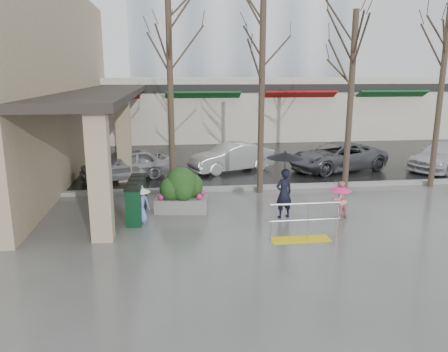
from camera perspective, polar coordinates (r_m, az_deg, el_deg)
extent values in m
plane|color=#51514F|center=(12.72, 2.68, -6.60)|extent=(120.00, 120.00, 0.00)
cube|color=black|center=(34.11, -3.67, 6.02)|extent=(120.00, 36.00, 0.01)
cube|color=gray|center=(16.47, 0.31, -1.65)|extent=(120.00, 0.30, 0.15)
cube|color=tan|center=(20.95, -27.02, 11.01)|extent=(6.00, 18.00, 8.00)
cube|color=#2D2823|center=(19.97, -15.30, 10.84)|extent=(2.80, 18.00, 0.25)
cube|color=tan|center=(11.71, -15.94, 0.07)|extent=(0.55, 0.55, 3.50)
cube|color=tan|center=(18.05, -12.95, 4.77)|extent=(0.55, 0.55, 3.50)
cube|color=beige|center=(30.14, 0.61, 8.89)|extent=(34.00, 6.00, 4.00)
cube|color=maroon|center=(27.20, -15.70, 9.72)|extent=(4.50, 1.68, 0.87)
cube|color=#0F4C1E|center=(26.99, -2.81, 10.17)|extent=(4.50, 1.68, 0.87)
cube|color=maroon|center=(28.10, 9.68, 10.12)|extent=(4.50, 1.68, 0.87)
cube|color=#0F4C1E|center=(30.38, 20.74, 9.69)|extent=(4.50, 1.68, 0.87)
cube|color=black|center=(27.20, 1.46, 11.36)|extent=(34.00, 0.35, 0.50)
cube|color=yellow|center=(11.91, 9.92, -8.15)|extent=(1.60, 0.50, 0.02)
cylinder|color=silver|center=(11.54, 6.20, -6.15)|extent=(0.05, 0.05, 1.00)
cylinder|color=silver|center=(11.80, 10.95, -5.87)|extent=(0.05, 0.05, 1.00)
cylinder|color=silver|center=(12.07, 14.58, -5.63)|extent=(0.05, 0.05, 1.00)
cylinder|color=silver|center=(11.62, 10.59, -3.57)|extent=(1.90, 0.06, 0.06)
cylinder|color=silver|center=(11.76, 10.49, -5.67)|extent=(1.90, 0.04, 0.04)
cylinder|color=#382B21|center=(15.40, -6.98, 9.76)|extent=(0.22, 0.22, 6.80)
cylinder|color=#382B21|center=(15.74, 4.93, 10.25)|extent=(0.22, 0.22, 7.00)
cylinder|color=#382B21|center=(16.76, 16.16, 9.11)|extent=(0.22, 0.22, 6.50)
cylinder|color=#382B21|center=(18.40, 26.44, 9.69)|extent=(0.22, 0.22, 7.20)
imported|color=black|center=(13.39, 7.84, -2.26)|extent=(0.64, 0.52, 1.53)
cylinder|color=black|center=(13.20, 7.95, 1.04)|extent=(0.02, 0.02, 0.97)
cone|color=black|center=(13.12, 8.00, 2.72)|extent=(1.12, 1.12, 0.18)
sphere|color=black|center=(13.10, 8.02, 3.19)|extent=(0.05, 0.05, 0.05)
imported|color=pink|center=(13.72, 14.87, -3.02)|extent=(0.66, 0.57, 1.15)
cylinder|color=black|center=(13.67, 14.92, -2.17)|extent=(0.02, 0.02, 0.50)
cone|color=#FF2883|center=(13.63, 14.96, -1.52)|extent=(0.69, 0.69, 0.18)
sphere|color=black|center=(13.60, 14.99, -1.08)|extent=(0.05, 0.05, 0.05)
imported|color=#6E88C4|center=(13.06, -10.94, -3.61)|extent=(0.61, 0.44, 1.16)
cylinder|color=black|center=(12.99, -10.99, -2.47)|extent=(0.02, 0.02, 0.54)
cone|color=white|center=(12.94, -11.02, -1.70)|extent=(0.64, 0.64, 0.18)
sphere|color=black|center=(12.91, -11.05, -1.22)|extent=(0.05, 0.05, 0.05)
cube|color=gray|center=(14.04, -5.55, -3.73)|extent=(1.74, 1.04, 0.46)
ellipsoid|color=#1B3D13|center=(13.86, -5.62, -1.03)|extent=(1.01, 0.91, 1.06)
sphere|color=#1B3D13|center=(13.80, -6.92, -1.67)|extent=(0.72, 0.72, 0.72)
sphere|color=#1B3D13|center=(14.03, -4.32, -1.29)|extent=(0.77, 0.77, 0.77)
cube|color=#0C391E|center=(12.88, -11.72, -4.11)|extent=(0.45, 0.45, 1.07)
cube|color=black|center=(12.72, -11.84, -1.61)|extent=(0.48, 0.48, 0.08)
cube|color=black|center=(13.38, -11.47, -3.43)|extent=(0.45, 0.45, 1.07)
cube|color=black|center=(13.23, -11.59, -1.02)|extent=(0.48, 0.48, 0.08)
cube|color=black|center=(13.89, -11.25, -2.80)|extent=(0.45, 0.45, 1.07)
cube|color=black|center=(13.75, -11.36, -0.47)|extent=(0.48, 0.48, 0.08)
cube|color=black|center=(14.40, -11.04, -2.21)|extent=(0.45, 0.45, 1.07)
cube|color=black|center=(14.26, -11.14, 0.04)|extent=(0.48, 0.48, 0.08)
imported|color=#A6A5AA|center=(18.57, -12.75, 1.50)|extent=(3.99, 2.77, 1.26)
imported|color=beige|center=(19.65, 1.02, 2.47)|extent=(4.05, 2.61, 1.26)
imported|color=#54565B|center=(20.44, 14.51, 2.47)|extent=(4.94, 3.31, 1.26)
imported|color=silver|center=(22.47, 26.88, 2.40)|extent=(4.61, 3.81, 1.26)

